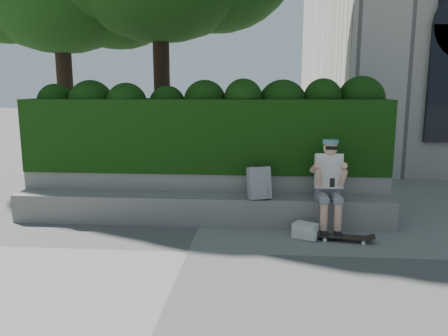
# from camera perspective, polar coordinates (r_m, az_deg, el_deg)

# --- Properties ---
(ground) EXTENTS (80.00, 80.00, 0.00)m
(ground) POSITION_cam_1_polar(r_m,az_deg,el_deg) (5.87, -4.76, -10.88)
(ground) COLOR slate
(ground) RESTS_ON ground
(bench_ledge) EXTENTS (6.00, 0.45, 0.45)m
(bench_ledge) POSITION_cam_1_polar(r_m,az_deg,el_deg) (6.97, -3.13, -5.45)
(bench_ledge) COLOR gray
(bench_ledge) RESTS_ON ground
(planter_wall) EXTENTS (6.00, 0.50, 0.75)m
(planter_wall) POSITION_cam_1_polar(r_m,az_deg,el_deg) (7.39, -2.65, -3.33)
(planter_wall) COLOR gray
(planter_wall) RESTS_ON ground
(hedge) EXTENTS (6.00, 1.00, 1.20)m
(hedge) POSITION_cam_1_polar(r_m,az_deg,el_deg) (7.44, -2.50, 4.40)
(hedge) COLOR black
(hedge) RESTS_ON planter_wall
(person) EXTENTS (0.40, 0.76, 1.38)m
(person) POSITION_cam_1_polar(r_m,az_deg,el_deg) (6.69, 13.53, -1.75)
(person) COLOR slate
(person) RESTS_ON ground
(skateboard) EXTENTS (0.76, 0.30, 0.08)m
(skateboard) POSITION_cam_1_polar(r_m,az_deg,el_deg) (6.44, 15.39, -8.67)
(skateboard) COLOR black
(skateboard) RESTS_ON ground
(backpack_plaid) EXTENTS (0.37, 0.27, 0.49)m
(backpack_plaid) POSITION_cam_1_polar(r_m,az_deg,el_deg) (6.70, 4.60, -1.97)
(backpack_plaid) COLOR #ABACAF
(backpack_plaid) RESTS_ON bench_ledge
(backpack_ground) EXTENTS (0.39, 0.36, 0.21)m
(backpack_ground) POSITION_cam_1_polar(r_m,az_deg,el_deg) (6.47, 10.55, -8.02)
(backpack_ground) COLOR silver
(backpack_ground) RESTS_ON ground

